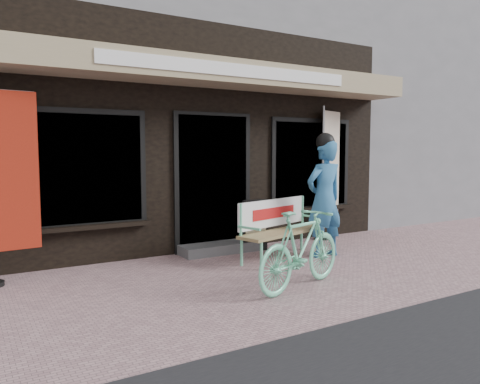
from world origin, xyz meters
TOP-DOWN VIEW (x-y plane):
  - ground at (0.00, 0.00)m, footprint 70.00×70.00m
  - storefront at (0.00, 4.96)m, footprint 7.00×6.77m
  - neighbor_right_near at (8.50, 5.50)m, footprint 10.00×7.00m
  - bench at (0.57, 0.97)m, footprint 1.66×0.85m
  - person at (1.24, 0.74)m, footprint 0.65×0.43m
  - bicycle at (-0.10, -0.41)m, footprint 1.60×0.87m
  - nobori_red at (-2.95, 1.53)m, footprint 0.71×0.28m
  - nobori_cream at (2.34, 1.86)m, footprint 0.70×0.36m
  - menu_stand at (0.54, 1.58)m, footprint 0.42×0.16m

SIDE VIEW (x-z plane):
  - ground at x=0.00m, z-range 0.00..0.00m
  - menu_stand at x=0.54m, z-range 0.01..0.83m
  - bicycle at x=-0.10m, z-range 0.00..0.92m
  - bench at x=0.57m, z-range 0.08..0.95m
  - person at x=1.24m, z-range -0.02..1.85m
  - nobori_red at x=-2.95m, z-range 0.04..2.43m
  - nobori_cream at x=2.34m, z-range 0.04..2.43m
  - neighbor_right_near at x=8.50m, z-range 0.00..5.60m
  - storefront at x=0.00m, z-range -0.01..5.99m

